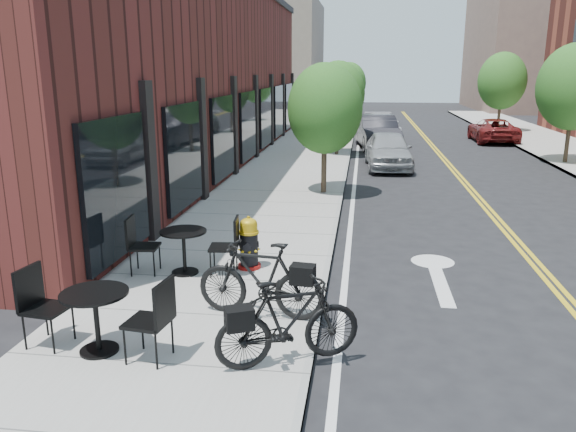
{
  "coord_description": "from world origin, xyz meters",
  "views": [
    {
      "loc": [
        0.54,
        -7.61,
        3.72
      ],
      "look_at": [
        -0.84,
        2.68,
        1.0
      ],
      "focal_mm": 35.0,
      "sensor_mm": 36.0,
      "label": 1
    }
  ],
  "objects_px": {
    "bicycle_left": "(260,279)",
    "bicycle_right": "(289,322)",
    "bistro_set_b": "(96,313)",
    "bistro_set_c": "(184,245)",
    "fire_hydrant": "(249,244)",
    "parked_car_b": "(377,132)",
    "parked_car_c": "(381,125)",
    "parked_car_far": "(493,130)",
    "parked_car_a": "(388,150)"
  },
  "relations": [
    {
      "from": "bicycle_left",
      "to": "bicycle_right",
      "type": "relative_size",
      "value": 1.04
    },
    {
      "from": "bicycle_left",
      "to": "bistro_set_b",
      "type": "bearing_deg",
      "value": -47.43
    },
    {
      "from": "bicycle_left",
      "to": "bicycle_right",
      "type": "xyz_separation_m",
      "value": [
        0.6,
        -1.34,
        -0.02
      ]
    },
    {
      "from": "bicycle_left",
      "to": "bistro_set_c",
      "type": "distance_m",
      "value": 2.36
    },
    {
      "from": "fire_hydrant",
      "to": "bistro_set_c",
      "type": "bearing_deg",
      "value": -170.98
    },
    {
      "from": "fire_hydrant",
      "to": "parked_car_b",
      "type": "bearing_deg",
      "value": 68.72
    },
    {
      "from": "bistro_set_b",
      "to": "bistro_set_c",
      "type": "relative_size",
      "value": 1.04
    },
    {
      "from": "bistro_set_b",
      "to": "fire_hydrant",
      "type": "bearing_deg",
      "value": 76.72
    },
    {
      "from": "parked_car_c",
      "to": "parked_car_far",
      "type": "height_order",
      "value": "parked_car_c"
    },
    {
      "from": "fire_hydrant",
      "to": "bistro_set_c",
      "type": "xyz_separation_m",
      "value": [
        -1.1,
        -0.44,
        0.05
      ]
    },
    {
      "from": "bistro_set_c",
      "to": "parked_car_c",
      "type": "distance_m",
      "value": 23.34
    },
    {
      "from": "bistro_set_b",
      "to": "parked_car_far",
      "type": "distance_m",
      "value": 26.6
    },
    {
      "from": "bicycle_right",
      "to": "bistro_set_c",
      "type": "bearing_deg",
      "value": 13.06
    },
    {
      "from": "bicycle_right",
      "to": "bistro_set_b",
      "type": "relative_size",
      "value": 0.92
    },
    {
      "from": "bicycle_left",
      "to": "parked_car_a",
      "type": "xyz_separation_m",
      "value": [
        2.41,
        14.24,
        0.0
      ]
    },
    {
      "from": "parked_car_c",
      "to": "parked_car_far",
      "type": "distance_m",
      "value": 5.94
    },
    {
      "from": "bistro_set_b",
      "to": "parked_car_far",
      "type": "bearing_deg",
      "value": 75.35
    },
    {
      "from": "bicycle_left",
      "to": "bistro_set_c",
      "type": "bearing_deg",
      "value": -126.75
    },
    {
      "from": "bicycle_left",
      "to": "parked_car_far",
      "type": "relative_size",
      "value": 0.44
    },
    {
      "from": "bistro_set_c",
      "to": "parked_car_a",
      "type": "height_order",
      "value": "parked_car_a"
    },
    {
      "from": "bicycle_right",
      "to": "parked_car_c",
      "type": "distance_m",
      "value": 26.0
    },
    {
      "from": "parked_car_a",
      "to": "parked_car_b",
      "type": "bearing_deg",
      "value": 90.35
    },
    {
      "from": "bicycle_left",
      "to": "parked_car_far",
      "type": "distance_m",
      "value": 24.64
    },
    {
      "from": "parked_car_c",
      "to": "fire_hydrant",
      "type": "bearing_deg",
      "value": -102.07
    },
    {
      "from": "bicycle_right",
      "to": "parked_car_a",
      "type": "xyz_separation_m",
      "value": [
        1.81,
        15.58,
        0.02
      ]
    },
    {
      "from": "bistro_set_c",
      "to": "bicycle_left",
      "type": "bearing_deg",
      "value": -49.93
    },
    {
      "from": "parked_car_far",
      "to": "parked_car_c",
      "type": "bearing_deg",
      "value": -13.14
    },
    {
      "from": "bistro_set_b",
      "to": "bistro_set_c",
      "type": "height_order",
      "value": "bistro_set_b"
    },
    {
      "from": "fire_hydrant",
      "to": "parked_car_a",
      "type": "distance_m",
      "value": 12.53
    },
    {
      "from": "bistro_set_b",
      "to": "parked_car_b",
      "type": "bearing_deg",
      "value": 87.0
    },
    {
      "from": "fire_hydrant",
      "to": "parked_car_c",
      "type": "xyz_separation_m",
      "value": [
        3.02,
        22.53,
        0.07
      ]
    },
    {
      "from": "bicycle_left",
      "to": "parked_car_c",
      "type": "distance_m",
      "value": 24.72
    },
    {
      "from": "parked_car_c",
      "to": "parked_car_far",
      "type": "relative_size",
      "value": 1.03
    },
    {
      "from": "bistro_set_b",
      "to": "parked_car_far",
      "type": "relative_size",
      "value": 0.46
    },
    {
      "from": "bicycle_left",
      "to": "bicycle_right",
      "type": "height_order",
      "value": "bicycle_left"
    },
    {
      "from": "parked_car_a",
      "to": "bicycle_right",
      "type": "bearing_deg",
      "value": -99.41
    },
    {
      "from": "bicycle_left",
      "to": "parked_car_b",
      "type": "relative_size",
      "value": 0.41
    },
    {
      "from": "fire_hydrant",
      "to": "bistro_set_b",
      "type": "height_order",
      "value": "bistro_set_b"
    },
    {
      "from": "parked_car_a",
      "to": "parked_car_far",
      "type": "relative_size",
      "value": 0.93
    },
    {
      "from": "parked_car_a",
      "to": "parked_car_c",
      "type": "xyz_separation_m",
      "value": [
        0.01,
        10.36,
        -0.05
      ]
    },
    {
      "from": "bistro_set_c",
      "to": "parked_car_a",
      "type": "xyz_separation_m",
      "value": [
        4.11,
        12.61,
        0.06
      ]
    },
    {
      "from": "fire_hydrant",
      "to": "bistro_set_b",
      "type": "relative_size",
      "value": 0.49
    },
    {
      "from": "bicycle_left",
      "to": "parked_car_c",
      "type": "xyz_separation_m",
      "value": [
        2.42,
        24.6,
        -0.04
      ]
    },
    {
      "from": "bistro_set_b",
      "to": "parked_car_a",
      "type": "bearing_deg",
      "value": 82.22
    },
    {
      "from": "fire_hydrant",
      "to": "bistro_set_c",
      "type": "relative_size",
      "value": 0.51
    },
    {
      "from": "parked_car_b",
      "to": "parked_car_far",
      "type": "relative_size",
      "value": 1.08
    },
    {
      "from": "fire_hydrant",
      "to": "parked_car_b",
      "type": "height_order",
      "value": "parked_car_b"
    },
    {
      "from": "fire_hydrant",
      "to": "parked_car_a",
      "type": "relative_size",
      "value": 0.24
    },
    {
      "from": "fire_hydrant",
      "to": "parked_car_c",
      "type": "relative_size",
      "value": 0.22
    },
    {
      "from": "parked_car_a",
      "to": "parked_car_far",
      "type": "bearing_deg",
      "value": 54.43
    }
  ]
}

